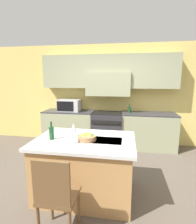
{
  "coord_description": "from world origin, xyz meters",
  "views": [
    {
      "loc": [
        0.49,
        -2.61,
        1.8
      ],
      "look_at": [
        -0.06,
        0.7,
        1.15
      ],
      "focal_mm": 28.0,
      "sensor_mm": 36.0,
      "label": 1
    }
  ],
  "objects": [
    {
      "name": "wine_glass_far",
      "position": [
        -0.32,
        -0.06,
        1.04
      ],
      "size": [
        0.08,
        0.08,
        0.2
      ],
      "color": "white",
      "rests_on": "kitchen_island"
    },
    {
      "name": "wine_bottle",
      "position": [
        -0.6,
        -0.26,
        1.01
      ],
      "size": [
        0.07,
        0.07,
        0.27
      ],
      "color": "#194723",
      "rests_on": "kitchen_island"
    },
    {
      "name": "back_counter",
      "position": [
        -0.0,
        1.89,
        0.46
      ],
      "size": [
        3.49,
        0.62,
        0.93
      ],
      "color": "gray",
      "rests_on": "ground_plane"
    },
    {
      "name": "range_stove",
      "position": [
        0.0,
        1.87,
        0.46
      ],
      "size": [
        0.78,
        0.7,
        0.92
      ],
      "color": "#2D2D33",
      "rests_on": "ground_plane"
    },
    {
      "name": "wine_glass_near",
      "position": [
        -0.25,
        -0.39,
        1.04
      ],
      "size": [
        0.08,
        0.08,
        0.2
      ],
      "color": "white",
      "rests_on": "kitchen_island"
    },
    {
      "name": "back_cabinetry",
      "position": [
        0.0,
        2.14,
        1.6
      ],
      "size": [
        10.0,
        0.46,
        2.7
      ],
      "color": "#DBC166",
      "rests_on": "ground_plane"
    },
    {
      "name": "island_chair",
      "position": [
        -0.24,
        -1.01,
        0.56
      ],
      "size": [
        0.42,
        0.4,
        1.0
      ],
      "color": "brown",
      "rests_on": "ground_plane"
    },
    {
      "name": "kitchen_island",
      "position": [
        -0.11,
        -0.17,
        0.46
      ],
      "size": [
        1.49,
        1.03,
        0.9
      ],
      "color": "#B7844C",
      "rests_on": "ground_plane"
    },
    {
      "name": "ground_plane",
      "position": [
        0.0,
        0.0,
        0.0
      ],
      "size": [
        10.0,
        10.0,
        0.0
      ],
      "primitive_type": "plane",
      "color": "brown"
    },
    {
      "name": "fruit_bowl",
      "position": [
        -0.07,
        -0.21,
        0.95
      ],
      "size": [
        0.28,
        0.28,
        0.11
      ],
      "color": "#996B47",
      "rests_on": "kitchen_island"
    },
    {
      "name": "oil_bottle_on_counter",
      "position": [
        0.57,
        1.95,
        1.01
      ],
      "size": [
        0.06,
        0.06,
        0.22
      ],
      "color": "#194723",
      "rests_on": "back_counter"
    },
    {
      "name": "microwave",
      "position": [
        -1.04,
        1.89,
        1.08
      ],
      "size": [
        0.58,
        0.39,
        0.31
      ],
      "color": "#B7B7BC",
      "rests_on": "back_counter"
    }
  ]
}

